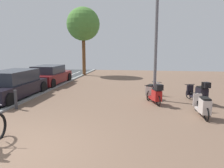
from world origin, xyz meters
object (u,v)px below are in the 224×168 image
at_px(parked_car_near, 13,85).
at_px(bollard_far, 16,100).
at_px(parked_car_far, 49,75).
at_px(lamp_post, 156,26).
at_px(scooter_near, 155,94).
at_px(scooter_mid, 203,106).
at_px(scooter_extra, 152,91).
at_px(street_tree, 83,24).
at_px(scooter_far, 200,93).

height_order(parked_car_near, bollard_far, parked_car_near).
height_order(parked_car_far, lamp_post, lamp_post).
relative_size(scooter_near, scooter_mid, 0.95).
relative_size(scooter_extra, street_tree, 0.27).
distance_m(scooter_far, parked_car_near, 8.90).
bearing_deg(parked_car_far, lamp_post, -27.81).
height_order(scooter_far, parked_car_near, parked_car_near).
distance_m(scooter_mid, scooter_far, 2.15).
height_order(parked_car_near, street_tree, street_tree).
bearing_deg(parked_car_near, scooter_near, -1.50).
height_order(parked_car_near, parked_car_far, parked_car_near).
bearing_deg(scooter_far, street_tree, 130.34).
bearing_deg(street_tree, scooter_mid, -56.69).
distance_m(scooter_near, bollard_far, 5.88).
bearing_deg(scooter_extra, parked_car_far, 154.05).
height_order(scooter_near, lamp_post, lamp_post).
height_order(scooter_far, scooter_extra, scooter_far).
relative_size(scooter_near, bollard_far, 2.14).
relative_size(scooter_extra, lamp_post, 0.26).
xyz_separation_m(street_tree, bollard_far, (0.24, -11.35, -4.11)).
distance_m(scooter_extra, lamp_post, 3.08).
xyz_separation_m(scooter_near, parked_car_far, (-6.88, 4.36, 0.18)).
distance_m(scooter_extra, parked_car_near, 6.87).
xyz_separation_m(scooter_far, parked_car_near, (-8.89, -0.25, 0.19)).
xyz_separation_m(parked_car_far, lamp_post, (6.87, -3.62, 2.83)).
relative_size(parked_car_near, bollard_far, 5.30).
xyz_separation_m(scooter_mid, bollard_far, (-7.22, 0.01, -0.01)).
distance_m(parked_car_far, bollard_far, 6.16).
bearing_deg(bollard_far, lamp_post, 23.12).
xyz_separation_m(scooter_far, bollard_far, (-7.61, -2.10, -0.07)).
xyz_separation_m(scooter_mid, lamp_post, (-1.60, 2.41, 3.04)).
distance_m(scooter_near, scooter_far, 2.02).
xyz_separation_m(scooter_extra, bollard_far, (-5.52, -2.73, 0.01)).
bearing_deg(scooter_far, parked_car_near, -178.36).
xyz_separation_m(scooter_near, parked_car_near, (-6.92, 0.18, 0.22)).
relative_size(scooter_near, scooter_extra, 1.03).
bearing_deg(bollard_far, parked_car_near, 124.77).
distance_m(scooter_near, scooter_mid, 2.31).
height_order(scooter_near, street_tree, street_tree).
bearing_deg(scooter_far, bollard_far, -164.57).
bearing_deg(scooter_far, scooter_extra, 163.14).
relative_size(scooter_far, bollard_far, 2.16).
bearing_deg(scooter_extra, scooter_near, -83.80).
relative_size(scooter_extra, parked_car_far, 0.40).
relative_size(scooter_extra, parked_car_near, 0.39).
height_order(parked_car_near, lamp_post, lamp_post).
bearing_deg(lamp_post, scooter_far, -8.62).
bearing_deg(lamp_post, scooter_near, -89.15).
bearing_deg(scooter_mid, street_tree, 123.31).
xyz_separation_m(scooter_extra, parked_car_far, (-6.77, 3.29, 0.23)).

